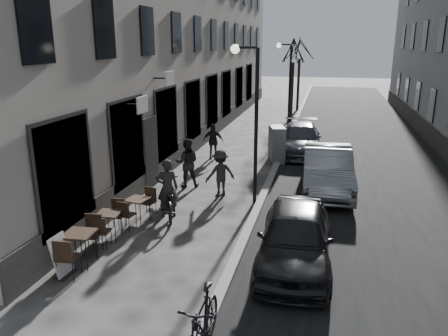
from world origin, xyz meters
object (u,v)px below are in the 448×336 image
at_px(bicycle, 168,199).
at_px(car_far, 300,139).
at_px(bistro_set_b, 109,223).
at_px(car_near, 295,236).
at_px(sign_board, 62,259).
at_px(tree_near, 294,50).
at_px(pedestrian_near, 187,163).
at_px(streetlamp_far, 287,78).
at_px(pedestrian_mid, 220,173).
at_px(bistro_set_c, 138,208).
at_px(car_mid, 327,169).
at_px(bistro_set_a, 80,245).
at_px(pedestrian_far, 213,141).
at_px(streetlamp_near, 251,108).
at_px(tree_far, 300,48).
at_px(utility_cabinet, 277,144).
at_px(moped, 203,326).

height_order(bicycle, car_far, car_far).
distance_m(bistro_set_b, car_near, 5.02).
distance_m(sign_board, car_far, 13.55).
height_order(car_near, car_far, car_near).
xyz_separation_m(tree_near, pedestrian_near, (-2.61, -13.83, -3.76)).
height_order(streetlamp_far, pedestrian_mid, streetlamp_far).
bearing_deg(bistro_set_c, car_mid, 48.42).
xyz_separation_m(bistro_set_a, bistro_set_c, (0.28, 2.69, -0.05)).
bearing_deg(pedestrian_far, streetlamp_near, -78.05).
bearing_deg(streetlamp_far, streetlamp_near, -90.00).
distance_m(tree_near, bistro_set_c, 18.13).
distance_m(pedestrian_near, car_near, 6.65).
bearing_deg(tree_far, bistro_set_b, -97.64).
distance_m(sign_board, utility_cabinet, 11.51).
xyz_separation_m(bistro_set_b, bistro_set_c, (0.29, 1.21, -0.01)).
height_order(streetlamp_near, bistro_set_c, streetlamp_near).
xyz_separation_m(streetlamp_near, car_near, (1.78, -3.88, -2.44)).
relative_size(bistro_set_c, car_near, 0.36).
bearing_deg(moped, car_far, 86.78).
bearing_deg(moped, streetlamp_far, 90.85).
bearing_deg(bicycle, tree_far, -119.46).
bearing_deg(pedestrian_near, moped, 94.56).
bearing_deg(pedestrian_near, utility_cabinet, -139.18).
height_order(streetlamp_far, sign_board, streetlamp_far).
bearing_deg(bistro_set_c, tree_far, 92.85).
distance_m(streetlamp_far, bicycle, 14.15).
distance_m(car_near, car_mid, 5.81).
bearing_deg(utility_cabinet, pedestrian_near, -141.96).
bearing_deg(streetlamp_near, car_near, -65.38).
bearing_deg(bistro_set_a, pedestrian_far, 82.08).
bearing_deg(sign_board, bicycle, 76.46).
height_order(bistro_set_c, car_mid, car_mid).
distance_m(streetlamp_near, tree_near, 15.08).
distance_m(pedestrian_mid, pedestrian_far, 5.03).
relative_size(bistro_set_c, moped, 0.76).
distance_m(bicycle, pedestrian_far, 6.99).
relative_size(streetlamp_far, tree_far, 0.89).
bearing_deg(pedestrian_far, utility_cabinet, -13.78).
bearing_deg(bicycle, pedestrian_far, -110.37).
relative_size(streetlamp_near, bistro_set_c, 3.35).
bearing_deg(tree_far, pedestrian_near, -97.50).
bearing_deg(tree_far, pedestrian_mid, -93.29).
height_order(tree_far, bicycle, tree_far).
height_order(bistro_set_a, car_mid, car_mid).
bearing_deg(utility_cabinet, tree_far, 73.07).
height_order(bistro_set_a, bicycle, bicycle).
height_order(tree_near, pedestrian_far, tree_near).
distance_m(tree_near, car_near, 19.36).
height_order(sign_board, car_mid, car_mid).
distance_m(tree_near, pedestrian_mid, 15.09).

